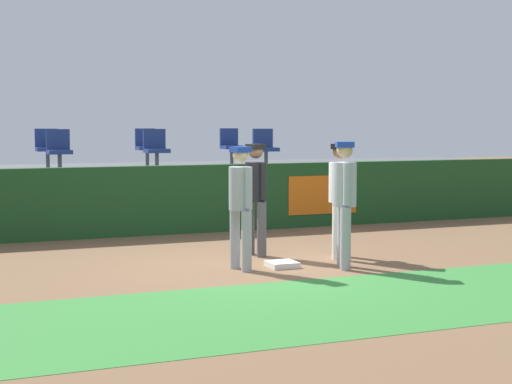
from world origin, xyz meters
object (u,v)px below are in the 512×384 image
object	(u,v)px
player_runner_visitor	(344,195)
seat_front_left	(59,148)
seat_front_center	(156,147)
first_base	(282,264)
seat_back_right	(231,144)
seat_back_left	(47,146)
seat_back_center	(146,145)
player_coach_visitor	(241,199)
player_fielder_home	(340,192)
player_umpire	(256,191)
seat_front_right	(265,146)

from	to	relation	value
player_runner_visitor	seat_front_left	distance (m)	6.59
seat_front_center	first_base	bearing A→B (deg)	-85.50
seat_back_right	seat_back_left	xyz separation A→B (m)	(-4.19, 0.00, 0.00)
seat_back_center	player_coach_visitor	bearing A→B (deg)	-93.70
player_runner_visitor	seat_back_right	distance (m)	7.67
seat_front_center	player_fielder_home	bearing A→B (deg)	-72.65
player_runner_visitor	seat_back_center	bearing A→B (deg)	-152.61
player_fielder_home	seat_front_center	world-z (taller)	seat_front_center
player_umpire	seat_back_right	size ratio (longest dim) A/B	2.07
first_base	seat_back_center	bearing A→B (deg)	91.35
player_fielder_home	player_runner_visitor	distance (m)	0.87
player_umpire	player_runner_visitor	bearing A→B (deg)	14.25
seat_back_center	seat_front_center	distance (m)	1.82
seat_front_center	player_runner_visitor	bearing A→B (deg)	-78.23
seat_back_right	seat_back_left	size ratio (longest dim) A/B	1.00
player_runner_visitor	seat_back_right	size ratio (longest dim) A/B	2.14
player_umpire	seat_front_left	distance (m)	4.97
seat_front_right	seat_back_right	world-z (taller)	same
player_fielder_home	player_runner_visitor	size ratio (longest dim) A/B	0.97
seat_front_left	seat_front_center	distance (m)	1.92
seat_front_right	seat_front_center	distance (m)	2.39
seat_back_right	player_coach_visitor	bearing A→B (deg)	-109.07
seat_front_right	seat_front_center	size ratio (longest dim) A/B	1.00
player_umpire	seat_back_center	bearing A→B (deg)	168.13
player_coach_visitor	seat_back_right	world-z (taller)	seat_back_right
player_fielder_home	seat_front_right	bearing A→B (deg)	-148.69
first_base	player_fielder_home	world-z (taller)	player_fielder_home
player_runner_visitor	seat_back_center	xyz separation A→B (m)	(-0.95, 7.58, 0.54)
player_coach_visitor	player_fielder_home	bearing A→B (deg)	91.62
player_runner_visitor	seat_front_right	bearing A→B (deg)	-171.35
player_fielder_home	seat_front_left	distance (m)	6.11
player_runner_visitor	seat_front_center	xyz separation A→B (m)	(-1.20, 5.78, 0.54)
first_base	player_umpire	distance (m)	1.43
first_base	seat_back_center	size ratio (longest dim) A/B	0.48
first_base	player_runner_visitor	world-z (taller)	player_runner_visitor
player_umpire	seat_back_left	size ratio (longest dim) A/B	2.07
player_coach_visitor	seat_front_left	distance (m)	5.67
player_fielder_home	first_base	bearing A→B (deg)	-30.10
first_base	seat_front_center	xyz separation A→B (m)	(-0.42, 5.38, 1.54)
seat_front_right	player_fielder_home	bearing A→B (deg)	-99.47
seat_back_right	player_umpire	bearing A→B (deg)	-106.64
first_base	player_fielder_home	distance (m)	1.54
player_umpire	seat_front_left	world-z (taller)	seat_front_left
seat_front_right	seat_back_center	world-z (taller)	same
player_fielder_home	seat_front_right	world-z (taller)	seat_front_right
seat_front_right	seat_back_left	distance (m)	4.67
first_base	player_fielder_home	size ratio (longest dim) A/B	0.23
seat_front_right	seat_back_center	xyz separation A→B (m)	(-2.14, 1.80, 0.00)
player_runner_visitor	seat_front_left	size ratio (longest dim) A/B	2.14
player_fielder_home	player_runner_visitor	world-z (taller)	player_runner_visitor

